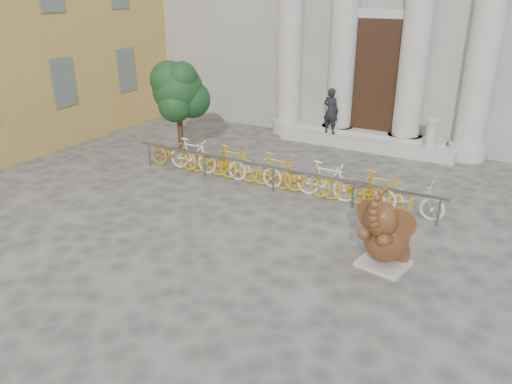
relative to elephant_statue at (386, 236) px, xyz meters
The scene contains 7 objects.
ground 3.41m from the elephant_statue, 146.13° to the right, with size 80.00×80.00×0.00m, color #474442.
entrance_steps 8.05m from the elephant_statue, 110.22° to the left, with size 6.00×1.20×0.36m, color #A8A59E.
elephant_statue is the anchor object (origin of this frame).
bike_rack 4.57m from the elephant_statue, 144.68° to the left, with size 9.03×0.53×1.00m.
tree 8.54m from the elephant_statue, 155.34° to the left, with size 1.79×1.63×3.10m.
pedestrian 8.42m from the elephant_statue, 118.89° to the left, with size 0.58×0.38×1.59m, color black.
balustrade_post 7.27m from the elephant_statue, 95.01° to the left, with size 0.40×0.40×0.97m.
Camera 1 is at (4.79, -6.92, 5.22)m, focal length 35.00 mm.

